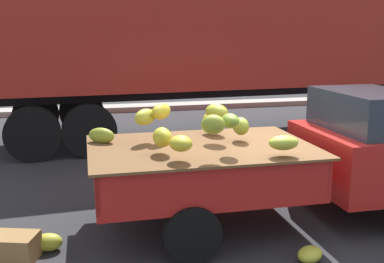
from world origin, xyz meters
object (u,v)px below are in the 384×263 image
at_px(fallen_banana_bunch_near_tailgate, 48,242).
at_px(produce_crate, 13,248).
at_px(pickup_truck, 339,152).
at_px(semi_trailer, 233,29).
at_px(fallen_banana_bunch_by_wheel, 310,254).

bearing_deg(fallen_banana_bunch_near_tailgate, produce_crate, -157.93).
bearing_deg(fallen_banana_bunch_near_tailgate, pickup_truck, 2.62).
bearing_deg(fallen_banana_bunch_near_tailgate, semi_trailer, 53.46).
xyz_separation_m(semi_trailer, produce_crate, (-4.42, -5.62, -2.39)).
relative_size(pickup_truck, fallen_banana_bunch_by_wheel, 14.66).
relative_size(semi_trailer, fallen_banana_bunch_by_wheel, 36.44).
distance_m(fallen_banana_bunch_near_tailgate, produce_crate, 0.39).
relative_size(fallen_banana_bunch_near_tailgate, fallen_banana_bunch_by_wheel, 0.97).
bearing_deg(pickup_truck, fallen_banana_bunch_by_wheel, -130.40).
bearing_deg(fallen_banana_bunch_by_wheel, pickup_truck, 48.89).
bearing_deg(semi_trailer, pickup_truck, -96.11).
xyz_separation_m(fallen_banana_bunch_near_tailgate, produce_crate, (-0.36, -0.15, 0.05)).
height_order(pickup_truck, semi_trailer, semi_trailer).
bearing_deg(produce_crate, fallen_banana_bunch_near_tailgate, 22.07).
bearing_deg(fallen_banana_bunch_by_wheel, produce_crate, 165.66).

